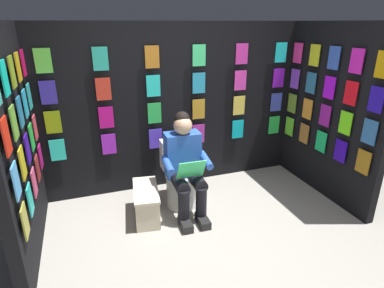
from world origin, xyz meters
The scene contains 7 objects.
ground_plane centered at (0.00, 0.00, 0.00)m, with size 30.00×30.00×0.00m, color #9E998E.
display_wall_back centered at (0.00, -1.71, 1.06)m, with size 3.48×0.14×2.12m.
display_wall_left centered at (-1.74, -0.83, 1.07)m, with size 0.14×1.66×2.12m.
display_wall_right centered at (1.74, -0.83, 1.07)m, with size 0.14×1.66×2.12m.
toilet centered at (0.12, -1.15, 0.33)m, with size 0.41×0.56×0.77m.
person_reading centered at (0.12, -0.93, 0.60)m, with size 0.53×0.69×1.19m.
comic_longbox_near centered at (0.58, -0.96, 0.18)m, with size 0.36×0.65×0.36m.
Camera 1 is at (1.13, 2.18, 2.11)m, focal length 29.79 mm.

